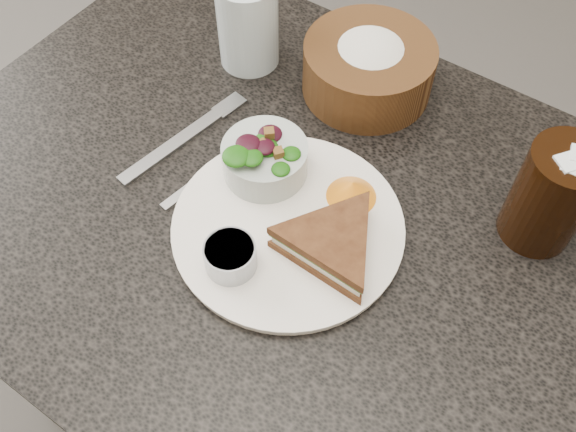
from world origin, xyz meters
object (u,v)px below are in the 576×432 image
(dinner_plate, at_px, (288,227))
(dressing_ramekin, at_px, (230,257))
(dining_table, at_px, (297,338))
(cola_glass, at_px, (553,192))
(bread_basket, at_px, (369,61))
(sandwich, at_px, (332,244))
(salad_bowl, at_px, (265,155))
(water_glass, at_px, (248,23))

(dinner_plate, xyz_separation_m, dressing_ramekin, (-0.02, -0.08, 0.02))
(dining_table, xyz_separation_m, cola_glass, (0.24, 0.14, 0.45))
(cola_glass, bearing_deg, bread_basket, 162.64)
(dining_table, distance_m, sandwich, 0.41)
(dinner_plate, xyz_separation_m, sandwich, (0.06, -0.00, 0.03))
(dressing_ramekin, relative_size, bread_basket, 0.33)
(dining_table, relative_size, cola_glass, 6.78)
(dining_table, xyz_separation_m, salad_bowl, (-0.07, 0.02, 0.42))
(bread_basket, bearing_deg, water_glass, -165.73)
(sandwich, xyz_separation_m, salad_bowl, (-0.13, 0.06, 0.01))
(sandwich, height_order, bread_basket, bread_basket)
(dinner_plate, relative_size, salad_bowl, 2.58)
(dining_table, xyz_separation_m, water_glass, (-0.22, 0.19, 0.44))
(dining_table, bearing_deg, water_glass, 138.93)
(bread_basket, bearing_deg, dining_table, -78.98)
(salad_bowl, bearing_deg, sandwich, -22.39)
(dressing_ramekin, distance_m, cola_glass, 0.37)
(dinner_plate, bearing_deg, sandwich, -3.39)
(dinner_plate, relative_size, water_glass, 2.11)
(dining_table, relative_size, dinner_plate, 3.64)
(dining_table, bearing_deg, dressing_ramekin, -100.83)
(dressing_ramekin, bearing_deg, bread_basket, 94.07)
(sandwich, xyz_separation_m, bread_basket, (-0.11, 0.26, 0.02))
(dinner_plate, bearing_deg, salad_bowl, 143.80)
(bread_basket, bearing_deg, sandwich, -67.39)
(dinner_plate, distance_m, bread_basket, 0.27)
(dinner_plate, xyz_separation_m, water_glass, (-0.22, 0.22, 0.06))
(bread_basket, bearing_deg, dinner_plate, -79.92)
(sandwich, relative_size, salad_bowl, 1.40)
(cola_glass, bearing_deg, salad_bowl, -159.23)
(dressing_ramekin, xyz_separation_m, bread_basket, (-0.02, 0.34, 0.02))
(dressing_ramekin, distance_m, bread_basket, 0.34)
(sandwich, relative_size, cola_glass, 1.01)
(bread_basket, bearing_deg, cola_glass, -17.36)
(dining_table, bearing_deg, dinner_plate, -88.04)
(sandwich, xyz_separation_m, water_glass, (-0.28, 0.22, 0.03))
(dining_table, xyz_separation_m, dinner_plate, (0.00, -0.03, 0.38))
(dressing_ramekin, xyz_separation_m, cola_glass, (0.26, 0.25, 0.04))
(bread_basket, relative_size, cola_glass, 1.22)
(sandwich, distance_m, bread_basket, 0.29)
(dressing_ramekin, bearing_deg, salad_bowl, 109.88)
(dining_table, xyz_separation_m, sandwich, (0.06, -0.03, 0.41))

